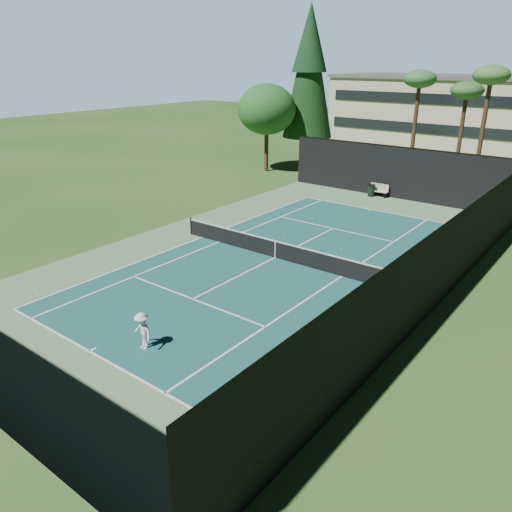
{
  "coord_description": "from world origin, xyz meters",
  "views": [
    {
      "loc": [
        14.71,
        -20.7,
        10.18
      ],
      "look_at": [
        1.0,
        -3.0,
        1.3
      ],
      "focal_mm": 35.0,
      "sensor_mm": 36.0,
      "label": 1
    }
  ],
  "objects": [
    {
      "name": "player",
      "position": [
        1.42,
        -10.46,
        0.74
      ],
      "size": [
        1.02,
        0.67,
        1.47
      ],
      "primitive_type": "imported",
      "rotation": [
        0.0,
        0.0,
        -0.13
      ],
      "color": "white",
      "rests_on": "ground"
    },
    {
      "name": "apron_slab",
      "position": [
        0.0,
        0.0,
        0.01
      ],
      "size": [
        18.0,
        32.0,
        0.01
      ],
      "primitive_type": "cube",
      "color": "#62875E",
      "rests_on": "ground"
    },
    {
      "name": "campus_building",
      "position": [
        0.0,
        45.98,
        4.21
      ],
      "size": [
        40.5,
        12.5,
        8.3
      ],
      "color": "beige",
      "rests_on": "ground"
    },
    {
      "name": "ground",
      "position": [
        0.0,
        0.0,
        0.0
      ],
      "size": [
        160.0,
        160.0,
        0.0
      ],
      "primitive_type": "plane",
      "color": "#2E5821",
      "rests_on": "ground"
    },
    {
      "name": "fence",
      "position": [
        0.0,
        0.06,
        2.01
      ],
      "size": [
        18.04,
        32.05,
        4.03
      ],
      "color": "black",
      "rests_on": "ground"
    },
    {
      "name": "tennis_ball_b",
      "position": [
        -1.36,
        2.84,
        0.04
      ],
      "size": [
        0.07,
        0.07,
        0.07
      ],
      "primitive_type": "sphere",
      "color": "yellow",
      "rests_on": "ground"
    },
    {
      "name": "tennis_ball_c",
      "position": [
        2.26,
        3.38,
        0.04
      ],
      "size": [
        0.07,
        0.07,
        0.07
      ],
      "primitive_type": "sphere",
      "color": "#E3F237",
      "rests_on": "ground"
    },
    {
      "name": "palm_c",
      "position": [
        4.0,
        23.0,
        8.6
      ],
      "size": [
        2.8,
        2.8,
        9.77
      ],
      "color": "#482E1E",
      "rests_on": "ground"
    },
    {
      "name": "trash_bin",
      "position": [
        -1.67,
        15.35,
        0.48
      ],
      "size": [
        0.56,
        0.56,
        0.95
      ],
      "color": "black",
      "rests_on": "ground"
    },
    {
      "name": "pine_tree",
      "position": [
        -12.0,
        22.0,
        9.55
      ],
      "size": [
        4.8,
        4.8,
        15.0
      ],
      "color": "#47321E",
      "rests_on": "ground"
    },
    {
      "name": "tennis_ball_d",
      "position": [
        -6.59,
        3.56,
        0.03
      ],
      "size": [
        0.06,
        0.06,
        0.06
      ],
      "primitive_type": "sphere",
      "color": "#EDF437",
      "rests_on": "ground"
    },
    {
      "name": "decid_tree_c",
      "position": [
        -14.0,
        18.0,
        5.76
      ],
      "size": [
        5.44,
        5.44,
        8.09
      ],
      "color": "#4E3421",
      "rests_on": "ground"
    },
    {
      "name": "tennis_net",
      "position": [
        0.0,
        0.0,
        0.56
      ],
      "size": [
        12.9,
        0.1,
        1.1
      ],
      "color": "black",
      "rests_on": "ground"
    },
    {
      "name": "palm_a",
      "position": [
        -2.0,
        24.0,
        8.19
      ],
      "size": [
        2.8,
        2.8,
        9.32
      ],
      "color": "#492E1F",
      "rests_on": "ground"
    },
    {
      "name": "court_lines",
      "position": [
        0.0,
        0.0,
        0.02
      ],
      "size": [
        11.07,
        23.87,
        0.01
      ],
      "color": "white",
      "rests_on": "ground"
    },
    {
      "name": "tennis_ball_a",
      "position": [
        -6.15,
        -10.67,
        0.03
      ],
      "size": [
        0.06,
        0.06,
        0.06
      ],
      "primitive_type": "sphere",
      "color": "#DCEE36",
      "rests_on": "ground"
    },
    {
      "name": "park_bench",
      "position": [
        -1.17,
        15.67,
        0.55
      ],
      "size": [
        1.5,
        0.45,
        1.02
      ],
      "color": "beige",
      "rests_on": "ground"
    },
    {
      "name": "palm_b",
      "position": [
        1.5,
        26.0,
        7.36
      ],
      "size": [
        2.8,
        2.8,
        8.42
      ],
      "color": "#452E1D",
      "rests_on": "ground"
    },
    {
      "name": "court_surface",
      "position": [
        0.0,
        0.0,
        0.01
      ],
      "size": [
        10.97,
        23.77,
        0.01
      ],
      "primitive_type": "cube",
      "color": "#1B5855",
      "rests_on": "ground"
    }
  ]
}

